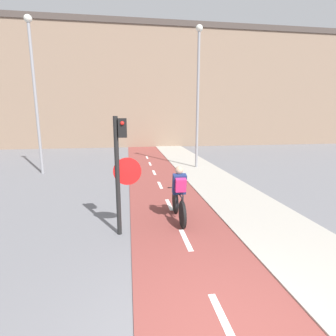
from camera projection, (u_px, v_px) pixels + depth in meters
building_row_background at (140, 88)px, 25.79m from camera, size 60.00×5.20×11.07m
traffic_light_pole at (121, 163)px, 6.19m from camera, size 0.67×0.25×2.89m
street_lamp_far at (34, 82)px, 12.48m from camera, size 0.36×0.36×7.42m
street_lamp_sidewalk at (198, 85)px, 13.91m from camera, size 0.36×0.36×7.46m
cyclist_near at (179, 196)px, 7.23m from camera, size 0.46×1.78×1.55m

